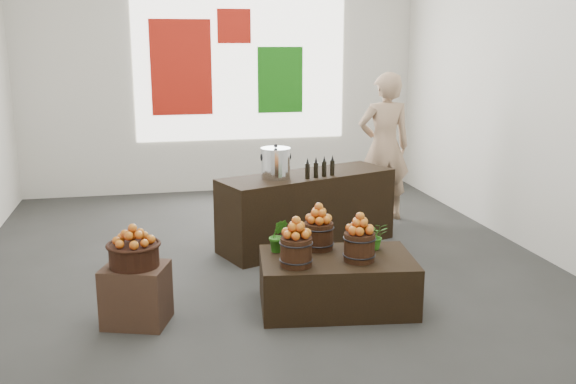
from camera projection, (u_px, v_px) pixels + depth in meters
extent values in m
plane|color=#31312F|center=(263.00, 263.00, 6.77)|extent=(7.00, 7.00, 0.00)
cube|color=silver|center=(221.00, 60.00, 9.63)|extent=(6.00, 0.04, 4.00)
cube|color=white|center=(241.00, 60.00, 9.68)|extent=(3.20, 0.02, 2.40)
cube|color=#B51A0D|center=(181.00, 68.00, 9.51)|extent=(0.90, 0.04, 1.40)
cube|color=#176D11|center=(280.00, 80.00, 9.86)|extent=(0.70, 0.04, 1.00)
cube|color=#B51A0D|center=(234.00, 26.00, 9.53)|extent=(0.50, 0.04, 0.50)
cube|color=#493022|center=(136.00, 295.00, 5.29)|extent=(0.61, 0.55, 0.50)
cylinder|color=black|center=(134.00, 255.00, 5.21)|extent=(0.40, 0.40, 0.18)
cube|color=black|center=(337.00, 282.00, 5.63)|extent=(1.42, 0.98, 0.46)
cylinder|color=#321A0D|center=(296.00, 252.00, 5.34)|extent=(0.26, 0.26, 0.24)
cylinder|color=#321A0D|center=(359.00, 247.00, 5.46)|extent=(0.26, 0.26, 0.24)
cylinder|color=#321A0D|center=(318.00, 236.00, 5.77)|extent=(0.26, 0.26, 0.24)
imported|color=#266816|center=(375.00, 235.00, 5.77)|extent=(0.24, 0.21, 0.25)
imported|color=#266816|center=(278.00, 235.00, 5.68)|extent=(0.19, 0.16, 0.30)
cube|color=black|center=(307.00, 210.00, 7.29)|extent=(2.14, 1.32, 0.83)
cylinder|color=silver|center=(276.00, 164.00, 6.94)|extent=(0.31, 0.31, 0.31)
imported|color=tan|center=(384.00, 147.00, 8.26)|extent=(0.71, 0.47, 1.91)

